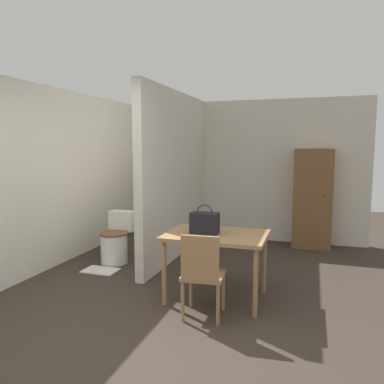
{
  "coord_description": "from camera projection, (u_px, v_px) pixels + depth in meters",
  "views": [
    {
      "loc": [
        1.51,
        -2.55,
        1.69
      ],
      "look_at": [
        0.11,
        1.74,
        1.14
      ],
      "focal_mm": 35.0,
      "sensor_mm": 36.0,
      "label": 1
    }
  ],
  "objects": [
    {
      "name": "ground_plane",
      "position": [
        114.0,
        353.0,
        3.08
      ],
      "size": [
        16.0,
        16.0,
        0.0
      ],
      "primitive_type": "plane",
      "color": "#382D26"
    },
    {
      "name": "wall_back",
      "position": [
        228.0,
        170.0,
        6.9
      ],
      "size": [
        4.86,
        0.12,
        2.5
      ],
      "color": "beige",
      "rests_on": "ground_plane"
    },
    {
      "name": "wall_left",
      "position": [
        64.0,
        176.0,
        5.5
      ],
      "size": [
        0.12,
        5.15,
        2.5
      ],
      "color": "beige",
      "rests_on": "ground_plane"
    },
    {
      "name": "partition_wall",
      "position": [
        177.0,
        175.0,
        5.74
      ],
      "size": [
        0.12,
        2.67,
        2.5
      ],
      "color": "beige",
      "rests_on": "ground_plane"
    },
    {
      "name": "dining_table",
      "position": [
        216.0,
        241.0,
        4.1
      ],
      "size": [
        1.09,
        0.78,
        0.74
      ],
      "color": "#997047",
      "rests_on": "ground_plane"
    },
    {
      "name": "wooden_chair",
      "position": [
        202.0,
        272.0,
        3.63
      ],
      "size": [
        0.44,
        0.44,
        0.86
      ],
      "rotation": [
        0.0,
        0.0,
        0.09
      ],
      "color": "#997047",
      "rests_on": "ground_plane"
    },
    {
      "name": "toilet",
      "position": [
        116.0,
        241.0,
        5.48
      ],
      "size": [
        0.41,
        0.56,
        0.72
      ],
      "color": "white",
      "rests_on": "ground_plane"
    },
    {
      "name": "handbag",
      "position": [
        205.0,
        223.0,
        4.08
      ],
      "size": [
        0.3,
        0.16,
        0.32
      ],
      "color": "black",
      "rests_on": "dining_table"
    },
    {
      "name": "wooden_cabinet",
      "position": [
        313.0,
        199.0,
        6.22
      ],
      "size": [
        0.62,
        0.43,
        1.65
      ],
      "color": "brown",
      "rests_on": "ground_plane"
    },
    {
      "name": "bath_mat",
      "position": [
        100.0,
        270.0,
        5.1
      ],
      "size": [
        0.47,
        0.31,
        0.01
      ],
      "color": "silver",
      "rests_on": "ground_plane"
    }
  ]
}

